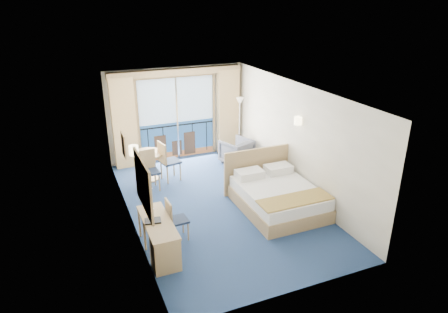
# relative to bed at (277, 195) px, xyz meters

# --- Properties ---
(floor) EXTENTS (6.50, 6.50, 0.00)m
(floor) POSITION_rel_bed_xyz_m (-1.17, 0.68, -0.31)
(floor) COLOR navy
(floor) RESTS_ON ground
(room_walls) EXTENTS (4.04, 6.54, 2.72)m
(room_walls) POSITION_rel_bed_xyz_m (-1.17, 0.68, 1.46)
(room_walls) COLOR beige
(room_walls) RESTS_ON ground
(balcony_door) EXTENTS (2.36, 0.03, 2.52)m
(balcony_door) POSITION_rel_bed_xyz_m (-1.17, 3.89, 0.83)
(balcony_door) COLOR navy
(balcony_door) RESTS_ON room_walls
(curtain_left) EXTENTS (0.65, 0.22, 2.55)m
(curtain_left) POSITION_rel_bed_xyz_m (-2.72, 3.75, 0.96)
(curtain_left) COLOR tan
(curtain_left) RESTS_ON room_walls
(curtain_right) EXTENTS (0.65, 0.22, 2.55)m
(curtain_right) POSITION_rel_bed_xyz_m (0.38, 3.75, 0.96)
(curtain_right) COLOR tan
(curtain_right) RESTS_ON room_walls
(pelmet) EXTENTS (3.80, 0.25, 0.18)m
(pelmet) POSITION_rel_bed_xyz_m (-1.17, 3.78, 2.27)
(pelmet) COLOR tan
(pelmet) RESTS_ON room_walls
(mirror) EXTENTS (0.05, 1.25, 0.95)m
(mirror) POSITION_rel_bed_xyz_m (-3.14, -0.82, 1.24)
(mirror) COLOR tan
(mirror) RESTS_ON room_walls
(wall_print) EXTENTS (0.04, 0.42, 0.52)m
(wall_print) POSITION_rel_bed_xyz_m (-3.14, 1.13, 1.29)
(wall_print) COLOR tan
(wall_print) RESTS_ON room_walls
(sconce_left) EXTENTS (0.18, 0.18, 0.18)m
(sconce_left) POSITION_rel_bed_xyz_m (-3.11, 0.08, 1.54)
(sconce_left) COLOR #FFECB2
(sconce_left) RESTS_ON room_walls
(sconce_right) EXTENTS (0.18, 0.18, 0.18)m
(sconce_right) POSITION_rel_bed_xyz_m (0.77, 0.53, 1.54)
(sconce_right) COLOR #FFECB2
(sconce_right) RESTS_ON room_walls
(bed) EXTENTS (1.78, 2.11, 1.12)m
(bed) POSITION_rel_bed_xyz_m (0.00, 0.00, 0.00)
(bed) COLOR tan
(bed) RESTS_ON ground
(nightstand) EXTENTS (0.40, 0.38, 0.52)m
(nightstand) POSITION_rel_bed_xyz_m (0.61, 1.19, -0.05)
(nightstand) COLOR #A18455
(nightstand) RESTS_ON ground
(phone) EXTENTS (0.22, 0.19, 0.08)m
(phone) POSITION_rel_bed_xyz_m (0.64, 1.17, 0.25)
(phone) COLOR silver
(phone) RESTS_ON nightstand
(armchair) EXTENTS (1.01, 1.02, 0.73)m
(armchair) POSITION_rel_bed_xyz_m (0.25, 2.78, 0.05)
(armchair) COLOR #4C515D
(armchair) RESTS_ON ground
(floor_lamp) EXTENTS (0.25, 0.25, 1.78)m
(floor_lamp) POSITION_rel_bed_xyz_m (0.61, 3.37, 1.04)
(floor_lamp) COLOR silver
(floor_lamp) RESTS_ON ground
(desk) EXTENTS (0.50, 1.45, 0.68)m
(desk) POSITION_rel_bed_xyz_m (-2.91, -1.04, 0.06)
(desk) COLOR tan
(desk) RESTS_ON ground
(desk_chair) EXTENTS (0.40, 0.39, 0.87)m
(desk_chair) POSITION_rel_bed_xyz_m (-2.51, -0.34, 0.18)
(desk_chair) COLOR #1C2841
(desk_chair) RESTS_ON ground
(folder) EXTENTS (0.33, 0.27, 0.03)m
(folder) POSITION_rel_bed_xyz_m (-2.99, -0.63, 0.38)
(folder) COLOR black
(folder) RESTS_ON desk
(desk_lamp) EXTENTS (0.12, 0.12, 0.46)m
(desk_lamp) POSITION_rel_bed_xyz_m (-2.93, -0.24, 0.71)
(desk_lamp) COLOR silver
(desk_lamp) RESTS_ON desk
(round_table) EXTENTS (0.84, 0.84, 0.76)m
(round_table) POSITION_rel_bed_xyz_m (-2.35, 2.64, 0.26)
(round_table) COLOR tan
(round_table) RESTS_ON ground
(table_chair_a) EXTENTS (0.55, 0.54, 1.08)m
(table_chair_a) POSITION_rel_bed_xyz_m (-1.91, 2.39, 0.29)
(table_chair_a) COLOR #1C2841
(table_chair_a) RESTS_ON ground
(table_chair_b) EXTENTS (0.46, 0.47, 1.01)m
(table_chair_b) POSITION_rel_bed_xyz_m (-2.46, 2.12, 0.25)
(table_chair_b) COLOR #1C2841
(table_chair_b) RESTS_ON ground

